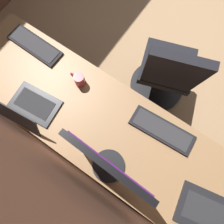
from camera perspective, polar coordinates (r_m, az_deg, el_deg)
floor_plane at (r=2.83m, az=21.75°, el=25.10°), size 5.17×5.17×0.00m
wall_back at (r=0.75m, az=-24.73°, el=-16.65°), size 4.42×0.10×2.60m
desk at (r=1.34m, az=-1.21°, el=-4.91°), size 2.23×0.62×0.73m
drawer_pedestal at (r=1.65m, az=7.74°, el=-13.69°), size 0.40×0.51×0.69m
monitor_primary at (r=0.99m, az=-1.15°, el=-15.28°), size 0.47×0.20×0.47m
laptop_leftmost at (r=1.36m, az=-23.19°, el=0.79°), size 0.34×0.30×0.20m
keyboard_main at (r=1.30m, az=14.31°, el=-5.05°), size 0.43×0.17×0.02m
keyboard_spare at (r=1.60m, az=-21.44°, el=17.60°), size 0.42×0.15×0.02m
coffee_mug at (r=1.34m, az=-9.52°, el=9.31°), size 0.11×0.07×0.09m
office_chair at (r=1.76m, az=15.28°, el=10.61°), size 0.56×0.60×0.97m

